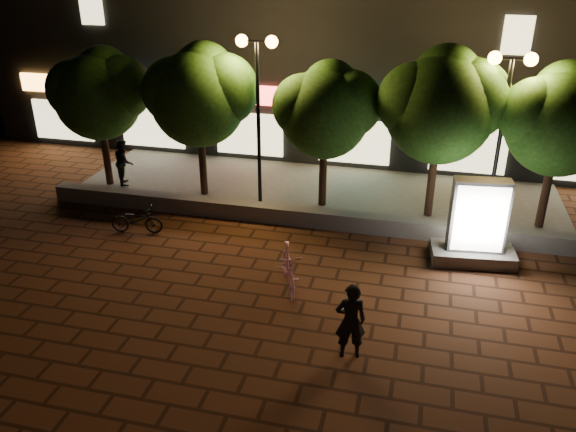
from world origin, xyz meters
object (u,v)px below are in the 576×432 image
(scooter_pink, at_px, (289,268))
(pedestrian, at_px, (124,162))
(tree_far_left, at_px, (100,91))
(ad_kiosk, at_px, (476,229))
(street_lamp_right, at_px, (507,96))
(tree_left, at_px, (200,92))
(tree_mid, at_px, (327,107))
(street_lamp_left, at_px, (257,78))
(tree_right, at_px, (443,102))
(tree_far_right, at_px, (563,116))
(rider, at_px, (350,321))
(scooter_parked, at_px, (137,220))

(scooter_pink, xyz_separation_m, pedestrian, (-7.06, 5.09, 0.33))
(tree_far_left, bearing_deg, pedestrian, 10.38)
(ad_kiosk, bearing_deg, street_lamp_right, 77.70)
(tree_left, relative_size, tree_mid, 1.09)
(street_lamp_left, distance_m, scooter_pink, 6.25)
(tree_left, bearing_deg, tree_right, 0.00)
(tree_right, relative_size, scooter_pink, 2.80)
(tree_far_left, relative_size, ad_kiosk, 2.01)
(tree_far_left, xyz_separation_m, scooter_pink, (7.56, -5.00, -2.75))
(tree_right, height_order, street_lamp_right, tree_right)
(street_lamp_right, bearing_deg, tree_far_right, 9.61)
(scooter_pink, bearing_deg, tree_left, 107.49)
(tree_far_left, distance_m, rider, 12.05)
(tree_mid, height_order, rider, tree_mid)
(ad_kiosk, xyz_separation_m, scooter_parked, (-9.37, -0.59, -0.53))
(tree_right, xyz_separation_m, scooter_pink, (-3.24, -5.00, -3.02))
(tree_far_left, xyz_separation_m, tree_left, (3.50, 0.00, 0.15))
(tree_left, relative_size, tree_far_right, 1.03)
(tree_right, xyz_separation_m, pedestrian, (-10.31, 0.09, -2.70))
(ad_kiosk, distance_m, rider, 5.31)
(tree_mid, distance_m, street_lamp_left, 2.22)
(tree_right, bearing_deg, tree_far_left, -180.00)
(rider, height_order, pedestrian, rider)
(tree_left, relative_size, rider, 2.90)
(ad_kiosk, bearing_deg, scooter_pink, -150.86)
(tree_left, distance_m, rider, 9.63)
(tree_far_left, height_order, scooter_parked, tree_far_left)
(tree_mid, distance_m, ad_kiosk, 5.62)
(scooter_pink, height_order, pedestrian, pedestrian)
(tree_mid, xyz_separation_m, pedestrian, (-7.00, 0.09, -2.35))
(tree_right, relative_size, ad_kiosk, 2.20)
(tree_left, height_order, tree_right, tree_right)
(pedestrian, bearing_deg, street_lamp_left, -121.89)
(tree_mid, bearing_deg, tree_far_left, 180.00)
(tree_right, bearing_deg, tree_far_right, -0.00)
(tree_far_right, height_order, rider, tree_far_right)
(street_lamp_right, distance_m, scooter_pink, 7.59)
(street_lamp_left, distance_m, scooter_parked, 5.45)
(tree_left, distance_m, tree_mid, 4.00)
(ad_kiosk, height_order, scooter_pink, ad_kiosk)
(street_lamp_right, relative_size, rider, 2.95)
(tree_left, xyz_separation_m, ad_kiosk, (8.45, -2.55, -2.52))
(tree_far_right, distance_m, street_lamp_left, 8.58)
(tree_far_right, bearing_deg, street_lamp_left, -178.24)
(tree_mid, relative_size, street_lamp_left, 0.87)
(tree_far_left, bearing_deg, scooter_pink, -33.47)
(tree_far_left, bearing_deg, ad_kiosk, -12.06)
(tree_far_left, height_order, street_lamp_right, street_lamp_right)
(tree_far_right, distance_m, pedestrian, 13.74)
(tree_left, bearing_deg, street_lamp_right, -1.68)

